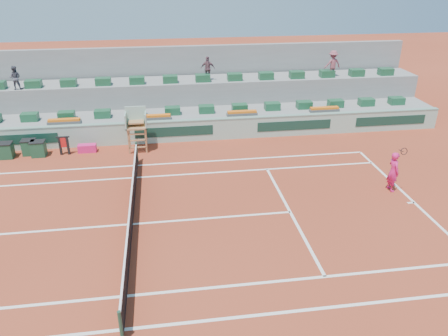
{
  "coord_description": "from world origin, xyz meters",
  "views": [
    {
      "loc": [
        1.49,
        -14.9,
        9.4
      ],
      "look_at": [
        4.0,
        2.5,
        1.0
      ],
      "focal_mm": 35.0,
      "sensor_mm": 36.0,
      "label": 1
    }
  ],
  "objects_px": {
    "player_bag": "(87,148)",
    "tennis_player": "(393,171)",
    "drink_cooler_a": "(38,149)",
    "umpire_chair": "(136,123)"
  },
  "relations": [
    {
      "from": "player_bag",
      "to": "tennis_player",
      "type": "distance_m",
      "value": 15.55
    },
    {
      "from": "player_bag",
      "to": "drink_cooler_a",
      "type": "height_order",
      "value": "drink_cooler_a"
    },
    {
      "from": "umpire_chair",
      "to": "drink_cooler_a",
      "type": "bearing_deg",
      "value": -179.43
    },
    {
      "from": "drink_cooler_a",
      "to": "tennis_player",
      "type": "height_order",
      "value": "tennis_player"
    },
    {
      "from": "umpire_chair",
      "to": "tennis_player",
      "type": "height_order",
      "value": "umpire_chair"
    },
    {
      "from": "drink_cooler_a",
      "to": "tennis_player",
      "type": "xyz_separation_m",
      "value": [
        16.58,
        -6.22,
        0.5
      ]
    },
    {
      "from": "player_bag",
      "to": "drink_cooler_a",
      "type": "xyz_separation_m",
      "value": [
        -2.44,
        -0.2,
        0.21
      ]
    },
    {
      "from": "player_bag",
      "to": "umpire_chair",
      "type": "bearing_deg",
      "value": -3.21
    },
    {
      "from": "player_bag",
      "to": "umpire_chair",
      "type": "distance_m",
      "value": 3.04
    },
    {
      "from": "player_bag",
      "to": "umpire_chair",
      "type": "xyz_separation_m",
      "value": [
        2.73,
        -0.15,
        1.33
      ]
    }
  ]
}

